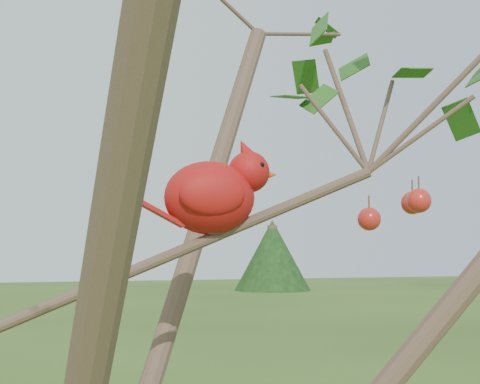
% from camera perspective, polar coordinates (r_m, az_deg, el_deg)
% --- Properties ---
extents(crabapple_tree, '(2.35, 2.05, 2.95)m').
position_cam_1_polar(crabapple_tree, '(1.03, -15.29, -1.70)').
color(crabapple_tree, '#473326').
rests_on(crabapple_tree, ground).
extents(cardinal, '(0.24, 0.12, 0.17)m').
position_cam_1_polar(cardinal, '(1.16, -2.00, -0.15)').
color(cardinal, '#B60F13').
rests_on(cardinal, ground).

